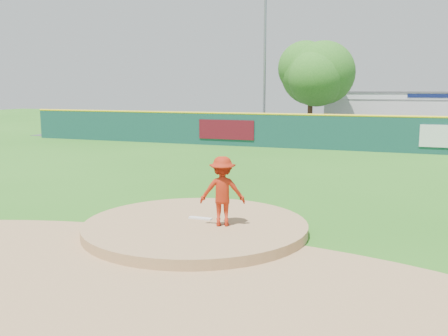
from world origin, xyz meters
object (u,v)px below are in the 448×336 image
at_px(van, 429,131).
at_px(light_pole_left, 265,55).
at_px(deciduous_tree, 311,74).
at_px(playground_slide, 164,123).
at_px(pitcher, 222,191).
at_px(pool_building_grp, 427,112).

bearing_deg(van, light_pole_left, 77.07).
distance_m(van, deciduous_tree, 8.85).
bearing_deg(van, playground_slide, 89.78).
xyz_separation_m(pitcher, light_pole_left, (-6.72, 27.04, 4.97)).
height_order(van, light_pole_left, light_pole_left).
bearing_deg(deciduous_tree, pool_building_grp, 41.16).
distance_m(pool_building_grp, deciduous_tree, 11.01).
bearing_deg(pool_building_grp, light_pole_left, -157.40).
bearing_deg(pitcher, pool_building_grp, -118.56).
distance_m(pitcher, light_pole_left, 28.30).
bearing_deg(playground_slide, deciduous_tree, 3.44).
bearing_deg(pool_building_grp, playground_slide, -158.44).
height_order(pool_building_grp, playground_slide, pool_building_grp).
height_order(pitcher, playground_slide, pitcher).
bearing_deg(van, pool_building_grp, -0.44).
relative_size(playground_slide, light_pole_left, 0.26).
bearing_deg(deciduous_tree, pitcher, -83.79).
distance_m(van, playground_slide, 19.40).
bearing_deg(van, pitcher, 167.70).
height_order(pitcher, pool_building_grp, pool_building_grp).
relative_size(pool_building_grp, deciduous_tree, 2.07).
height_order(playground_slide, light_pole_left, light_pole_left).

